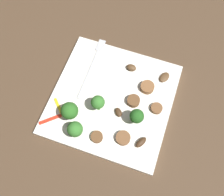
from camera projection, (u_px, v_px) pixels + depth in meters
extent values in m
plane|color=#4C3826|center=(112.00, 100.00, 0.66)|extent=(1.40, 1.40, 0.00)
cube|color=white|center=(112.00, 99.00, 0.65)|extent=(0.29, 0.29, 0.01)
cube|color=silver|center=(89.00, 74.00, 0.67)|extent=(0.15, 0.01, 0.00)
cube|color=silver|center=(101.00, 45.00, 0.71)|extent=(0.04, 0.02, 0.00)
cylinder|color=#408630|center=(76.00, 132.00, 0.60)|extent=(0.01, 0.01, 0.02)
sphere|color=#387A2D|center=(75.00, 129.00, 0.58)|extent=(0.04, 0.04, 0.04)
cylinder|color=#408630|center=(98.00, 106.00, 0.62)|extent=(0.01, 0.01, 0.03)
sphere|color=#387A2D|center=(98.00, 102.00, 0.60)|extent=(0.03, 0.03, 0.03)
cylinder|color=#347525|center=(71.00, 114.00, 0.62)|extent=(0.01, 0.01, 0.03)
sphere|color=#2D6B23|center=(69.00, 111.00, 0.59)|extent=(0.04, 0.04, 0.04)
cylinder|color=#296420|center=(136.00, 119.00, 0.61)|extent=(0.01, 0.01, 0.03)
sphere|color=#235B1E|center=(137.00, 116.00, 0.59)|extent=(0.03, 0.03, 0.03)
cylinder|color=brown|center=(98.00, 138.00, 0.60)|extent=(0.03, 0.03, 0.01)
cylinder|color=brown|center=(156.00, 108.00, 0.63)|extent=(0.04, 0.04, 0.01)
cylinder|color=brown|center=(147.00, 87.00, 0.65)|extent=(0.04, 0.04, 0.01)
cylinder|color=brown|center=(133.00, 101.00, 0.64)|extent=(0.04, 0.04, 0.01)
cylinder|color=brown|center=(123.00, 138.00, 0.60)|extent=(0.04, 0.04, 0.01)
ellipsoid|color=brown|center=(164.00, 77.00, 0.67)|extent=(0.04, 0.03, 0.01)
ellipsoid|color=#422B19|center=(141.00, 142.00, 0.60)|extent=(0.03, 0.03, 0.01)
ellipsoid|color=#422B19|center=(118.00, 112.00, 0.63)|extent=(0.03, 0.03, 0.01)
ellipsoid|color=brown|center=(131.00, 68.00, 0.67)|extent=(0.02, 0.03, 0.01)
cube|color=yellow|center=(58.00, 105.00, 0.64)|extent=(0.03, 0.03, 0.00)
cube|color=red|center=(51.00, 119.00, 0.62)|extent=(0.04, 0.05, 0.00)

